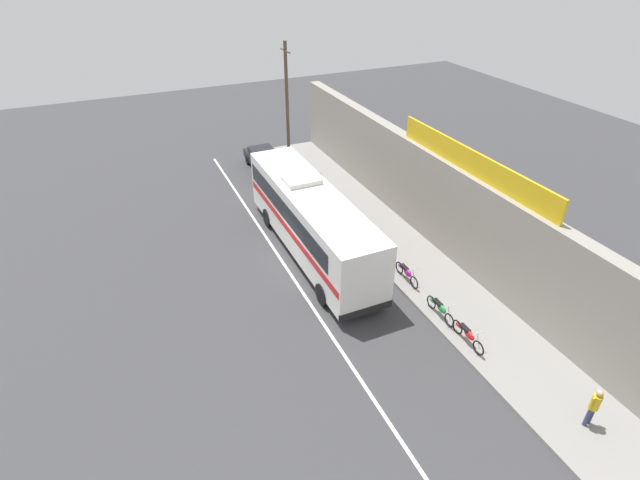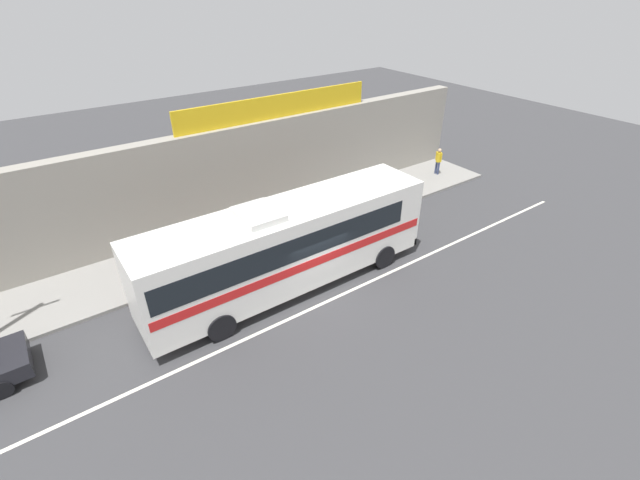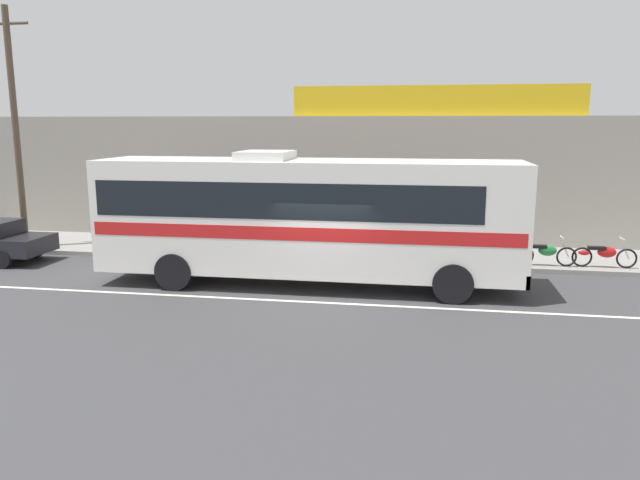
% 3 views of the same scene
% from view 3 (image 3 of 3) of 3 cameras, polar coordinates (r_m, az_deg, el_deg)
% --- Properties ---
extents(ground_plane, '(70.00, 70.00, 0.00)m').
position_cam_3_polar(ground_plane, '(16.58, 0.41, -5.07)').
color(ground_plane, '#3A3A3D').
extents(sidewalk_slab, '(30.00, 3.60, 0.14)m').
position_cam_3_polar(sidewalk_slab, '(21.56, 2.63, -1.15)').
color(sidewalk_slab, gray).
rests_on(sidewalk_slab, ground_plane).
extents(storefront_facade, '(30.00, 0.70, 4.80)m').
position_cam_3_polar(storefront_facade, '(23.33, 3.34, 5.54)').
color(storefront_facade, gray).
rests_on(storefront_facade, ground_plane).
extents(storefront_billboard, '(10.52, 0.12, 1.10)m').
position_cam_3_polar(storefront_billboard, '(23.10, 10.77, 12.65)').
color(storefront_billboard, gold).
rests_on(storefront_billboard, storefront_facade).
extents(road_center_stripe, '(30.00, 0.14, 0.01)m').
position_cam_3_polar(road_center_stripe, '(15.82, -0.06, -5.84)').
color(road_center_stripe, silver).
rests_on(road_center_stripe, ground_plane).
extents(intercity_bus, '(11.78, 2.64, 3.78)m').
position_cam_3_polar(intercity_bus, '(17.14, -1.46, 2.52)').
color(intercity_bus, white).
rests_on(intercity_bus, ground_plane).
extents(utility_pole, '(1.60, 0.22, 8.32)m').
position_cam_3_polar(utility_pole, '(24.15, -26.51, 9.46)').
color(utility_pole, brown).
rests_on(utility_pole, sidewalk_slab).
extents(motorcycle_orange, '(1.90, 0.56, 0.94)m').
position_cam_3_polar(motorcycle_orange, '(20.38, 20.16, -1.09)').
color(motorcycle_orange, black).
rests_on(motorcycle_orange, sidewalk_slab).
extents(motorcycle_black, '(1.90, 0.56, 0.94)m').
position_cam_3_polar(motorcycle_black, '(20.15, 12.32, -0.81)').
color(motorcycle_black, black).
rests_on(motorcycle_black, sidewalk_slab).
extents(motorcycle_blue, '(1.92, 0.56, 0.94)m').
position_cam_3_polar(motorcycle_blue, '(20.83, 24.90, -1.20)').
color(motorcycle_blue, black).
rests_on(motorcycle_blue, sidewalk_slab).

